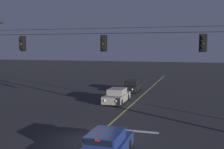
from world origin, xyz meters
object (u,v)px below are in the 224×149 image
object	(u,v)px
car_oncoming_lead	(117,96)
car_oncoming_trailing	(132,86)
traffic_light_centre	(203,43)
traffic_light_left_inner	(103,43)
car_waiting_near_lane	(106,146)
traffic_light_leftmost	(22,44)

from	to	relation	value
car_oncoming_lead	car_oncoming_trailing	xyz separation A→B (m)	(-0.14, 7.35, 0.00)
traffic_light_centre	car_oncoming_lead	size ratio (longest dim) A/B	0.28
car_oncoming_lead	traffic_light_centre	bearing A→B (deg)	-46.66
traffic_light_centre	car_oncoming_lead	xyz separation A→B (m)	(-7.81, 8.27, -5.09)
car_oncoming_lead	traffic_light_left_inner	bearing A→B (deg)	-80.79
car_waiting_near_lane	car_oncoming_lead	size ratio (longest dim) A/B	0.98
traffic_light_centre	car_oncoming_trailing	world-z (taller)	traffic_light_centre
traffic_light_left_inner	car_waiting_near_lane	bearing A→B (deg)	-70.33
car_waiting_near_lane	traffic_light_centre	bearing A→B (deg)	50.96
traffic_light_leftmost	car_oncoming_trailing	xyz separation A→B (m)	(4.87, 15.63, -5.09)
traffic_light_leftmost	traffic_light_centre	xyz separation A→B (m)	(12.81, 0.00, 0.00)
car_waiting_near_lane	traffic_light_left_inner	bearing A→B (deg)	109.67
traffic_light_left_inner	traffic_light_centre	bearing A→B (deg)	0.00
traffic_light_leftmost	car_waiting_near_lane	bearing A→B (deg)	-33.61
car_oncoming_lead	car_oncoming_trailing	world-z (taller)	same
traffic_light_centre	car_oncoming_lead	distance (m)	12.46
car_oncoming_lead	car_oncoming_trailing	bearing A→B (deg)	91.09
traffic_light_left_inner	car_oncoming_trailing	xyz separation A→B (m)	(-1.48, 15.63, -5.09)
car_oncoming_trailing	traffic_light_centre	bearing A→B (deg)	-63.05
traffic_light_leftmost	car_oncoming_lead	world-z (taller)	traffic_light_leftmost
traffic_light_left_inner	car_waiting_near_lane	distance (m)	7.77
traffic_light_leftmost	car_oncoming_trailing	bearing A→B (deg)	72.70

